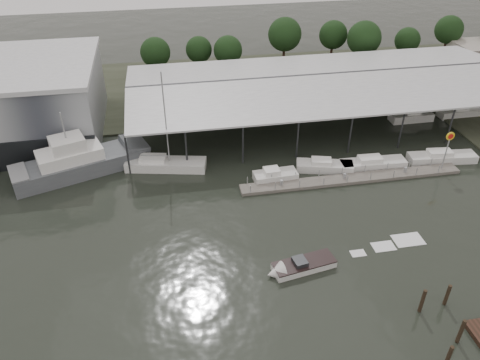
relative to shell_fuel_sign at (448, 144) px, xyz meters
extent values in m
plane|color=black|center=(-27.00, -9.99, -3.93)|extent=(200.00, 200.00, 0.00)
cube|color=#3E4433|center=(-27.00, 32.01, -3.83)|extent=(140.00, 30.00, 0.30)
cube|color=gray|center=(-55.00, 20.01, 1.07)|extent=(24.00, 20.00, 10.00)
cube|color=#2C2E31|center=(-10.00, 18.01, 2.84)|extent=(58.00, 0.40, 0.30)
cylinder|color=#2C2E31|center=(-39.00, 6.51, -1.18)|extent=(0.24, 0.24, 5.50)
cylinder|color=#2C2E31|center=(-39.00, 29.51, -1.18)|extent=(0.24, 0.24, 5.50)
cylinder|color=#2C2E31|center=(19.00, 29.51, -1.18)|extent=(0.24, 0.24, 5.50)
cube|color=slate|center=(-12.00, 0.01, -3.73)|extent=(28.00, 2.00, 0.40)
cylinder|color=#929597|center=(-25.00, -0.89, -3.13)|extent=(0.10, 0.10, 1.20)
cylinder|color=#929597|center=(1.00, 0.91, -3.13)|extent=(0.10, 0.10, 1.20)
cube|color=#929597|center=(-13.00, 0.01, -3.23)|extent=(0.30, 0.30, 0.70)
cylinder|color=#929597|center=(0.00, 0.01, -1.43)|extent=(0.16, 0.16, 5.00)
cylinder|color=yellow|center=(0.00, 0.01, 1.07)|extent=(1.10, 0.12, 1.10)
cylinder|color=red|center=(0.00, -0.06, 1.07)|extent=(0.70, 0.05, 0.70)
cube|color=gray|center=(28.00, 35.01, -1.93)|extent=(10.00, 8.00, 4.00)
cube|color=#565B5F|center=(-45.05, 7.89, -3.03)|extent=(16.81, 9.78, 2.40)
cube|color=#565B5F|center=(-38.34, 10.28, -2.03)|extent=(4.41, 5.22, 1.78)
cube|color=white|center=(-45.97, 7.57, -1.24)|extent=(8.46, 6.16, 1.80)
cube|color=white|center=(-45.97, 7.57, 0.47)|extent=(4.76, 4.39, 1.61)
cylinder|color=#929597|center=(-45.97, 7.57, 2.87)|extent=(0.18, 0.18, 3.50)
cube|color=#929597|center=(-51.77, 5.51, -1.72)|extent=(3.32, 4.83, 0.15)
cube|color=white|center=(-34.46, 6.82, -3.43)|extent=(10.49, 4.69, 1.40)
cube|color=white|center=(-36.05, 7.17, -2.53)|extent=(3.56, 2.44, 0.80)
cylinder|color=#929597|center=(-33.97, 6.72, 3.06)|extent=(0.16, 0.16, 12.04)
cylinder|color=#929597|center=(-35.75, 7.10, -2.03)|extent=(3.45, 0.86, 0.12)
cube|color=white|center=(-22.30, -13.68, -3.58)|extent=(6.36, 3.00, 0.90)
cone|color=white|center=(-25.25, -14.18, -3.58)|extent=(1.91, 2.24, 2.00)
cube|color=black|center=(-22.30, -13.68, -3.18)|extent=(6.37, 3.06, 0.12)
cube|color=#2C2E31|center=(-22.78, -13.76, -2.93)|extent=(1.42, 1.58, 0.50)
cube|color=white|center=(-16.33, -12.66, -3.91)|extent=(2.30, 1.50, 0.04)
cube|color=white|center=(-13.37, -12.16, -3.91)|extent=(3.10, 2.00, 0.04)
cube|color=white|center=(-10.41, -11.66, -3.91)|extent=(3.90, 2.50, 0.04)
cube|color=white|center=(-21.30, 1.80, -3.43)|extent=(5.46, 2.48, 1.10)
cube|color=white|center=(-21.80, 1.80, -2.63)|extent=(1.96, 1.70, 0.70)
cube|color=white|center=(-14.58, 2.86, -3.43)|extent=(7.43, 3.93, 1.10)
cube|color=white|center=(-15.08, 2.86, -2.63)|extent=(2.81, 2.18, 0.70)
cube|color=white|center=(-8.30, 2.31, -3.43)|extent=(8.53, 2.50, 1.10)
cube|color=white|center=(-8.80, 2.31, -2.63)|extent=(3.02, 1.71, 0.70)
cube|color=white|center=(1.28, 2.17, -3.43)|extent=(9.02, 3.05, 1.10)
cube|color=white|center=(0.78, 2.17, -2.63)|extent=(3.24, 1.90, 0.70)
cylinder|color=#2D2216|center=(-12.43, -24.04, -2.94)|extent=(0.32, 0.32, 3.17)
cylinder|color=#2D2216|center=(-14.61, -25.94, -3.05)|extent=(0.32, 0.32, 2.96)
cylinder|color=#2D2216|center=(-13.89, -20.55, -2.95)|extent=(0.32, 0.32, 3.15)
cylinder|color=#2D2216|center=(-11.32, -20.21, -3.08)|extent=(0.32, 0.32, 2.90)
cylinder|color=black|center=(-34.43, 37.09, -2.05)|extent=(0.50, 0.50, 3.75)
sphere|color=#1D3917|center=(-34.43, 37.09, 1.33)|extent=(5.26, 5.26, 5.26)
cylinder|color=black|center=(-26.61, 38.81, -2.23)|extent=(0.50, 0.50, 3.39)
sphere|color=#1D3917|center=(-26.61, 38.81, 0.82)|extent=(4.75, 4.75, 4.75)
cylinder|color=black|center=(-21.64, 36.41, -2.10)|extent=(0.50, 0.50, 3.66)
sphere|color=#1D3917|center=(-21.64, 36.41, 1.19)|extent=(5.12, 5.12, 5.12)
cylinder|color=black|center=(-10.24, 40.14, -1.69)|extent=(0.50, 0.50, 4.46)
sphere|color=#1D3917|center=(-10.24, 40.14, 2.32)|extent=(6.25, 6.25, 6.25)
cylinder|color=black|center=(-0.35, 40.90, -1.99)|extent=(0.50, 0.50, 3.87)
sphere|color=#1D3917|center=(-0.35, 40.90, 1.50)|extent=(5.42, 5.42, 5.42)
cylinder|color=black|center=(3.52, 35.36, -1.71)|extent=(0.50, 0.50, 4.44)
sphere|color=#1D3917|center=(3.52, 35.36, 2.29)|extent=(6.21, 6.21, 6.21)
cylinder|color=black|center=(13.23, 37.09, -2.22)|extent=(0.50, 0.50, 3.41)
sphere|color=#1D3917|center=(13.23, 37.09, 0.85)|extent=(4.78, 4.78, 4.78)
cylinder|color=black|center=(23.36, 39.86, -1.97)|extent=(0.50, 0.50, 3.91)
sphere|color=#1D3917|center=(23.36, 39.86, 1.55)|extent=(5.48, 5.48, 5.48)
camera|label=1|loc=(-34.22, -44.83, 28.26)|focal=35.00mm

